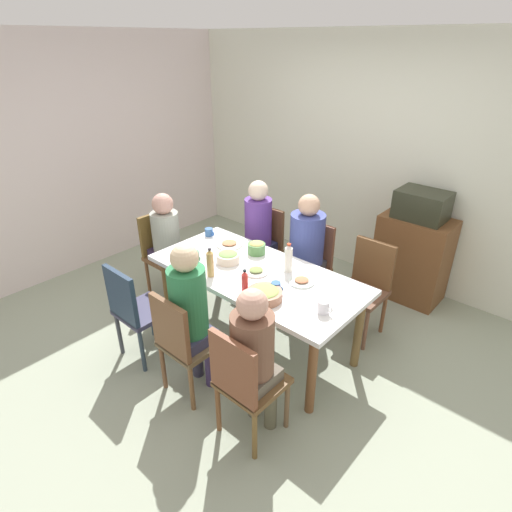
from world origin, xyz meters
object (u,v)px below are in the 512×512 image
chair_3 (263,244)px  chair_4 (183,340)px  chair_2 (366,283)px  plate_1 (302,281)px  cup_3 (209,232)px  chair_1 (163,250)px  bowl_0 (228,257)px  plate_3 (256,271)px  person_6 (306,244)px  person_1 (167,237)px  chair_6 (310,262)px  bottle_2 (245,282)px  side_cabinet (412,258)px  cup_1 (195,256)px  bottle_0 (210,263)px  person_4 (190,308)px  chair_0 (244,381)px  person_3 (257,227)px  plate_2 (229,244)px  bottle_1 (288,258)px  chair_5 (135,308)px  person_0 (254,351)px  cup_0 (184,266)px  bowl_2 (257,248)px  cup_4 (324,307)px  cup_2 (276,287)px  plate_0 (185,250)px  dining_table (256,280)px

chair_3 → chair_4: same height
chair_2 → plate_1: size_ratio=4.37×
cup_3 → chair_1: bearing=-154.1°
bowl_0 → plate_3: bearing=4.0°
person_6 → person_1: bearing=-149.3°
chair_6 → bottle_2: bearing=-82.7°
plate_3 → side_cabinet: side_cabinet is taller
cup_1 → bowl_0: bearing=39.1°
bottle_0 → person_6: bearing=77.0°
person_4 → bowl_0: person_4 is taller
cup_3 → plate_1: bearing=-5.6°
chair_0 → chair_4: 0.62m
person_1 → bowl_0: 0.92m
person_6 → person_3: bearing=-179.8°
person_4 → chair_6: person_4 is taller
plate_2 → bottle_1: 0.73m
chair_3 → side_cabinet: 1.57m
chair_0 → chair_3: 2.05m
chair_1 → chair_5: 1.07m
person_0 → plate_2: (-1.15, 0.93, 0.06)m
plate_1 → cup_0: bearing=-151.1°
chair_6 → bowl_2: chair_6 is taller
person_0 → cup_4: bearing=77.8°
chair_1 → cup_1: bearing=-15.6°
chair_0 → person_3: (-1.24, 1.54, 0.22)m
chair_2 → cup_2: size_ratio=8.15×
bowl_2 → bottle_0: 0.56m
bowl_2 → side_cabinet: side_cabinet is taller
person_3 → person_4: person_4 is taller
cup_0 → chair_3: bearing=96.6°
chair_2 → cup_4: (0.13, -0.93, 0.28)m
chair_3 → plate_3: (0.63, -0.82, 0.25)m
chair_5 → plate_0: bearing=100.0°
chair_1 → person_6: (1.31, 0.72, 0.23)m
bottle_0 → plate_1: bearing=33.2°
plate_2 → cup_0: 0.58m
plate_0 → chair_5: bearing=-80.0°
chair_0 → person_1: bearing=156.1°
person_3 → cup_4: size_ratio=10.21×
chair_1 → side_cabinet: size_ratio=1.00×
bowl_0 → cup_1: (-0.23, -0.19, -0.00)m
plate_2 → bottle_2: bearing=-36.8°
plate_2 → bottle_2: size_ratio=1.29×
dining_table → person_0: size_ratio=1.59×
chair_4 → chair_6: (0.00, 1.63, 0.00)m
side_cabinet → bottle_0: bearing=-114.9°
chair_5 → cup_0: (0.14, 0.44, 0.27)m
cup_1 → bottle_1: bottle_1 is taller
bowl_0 → chair_3: bearing=110.8°
cup_2 → cup_3: size_ratio=0.96×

